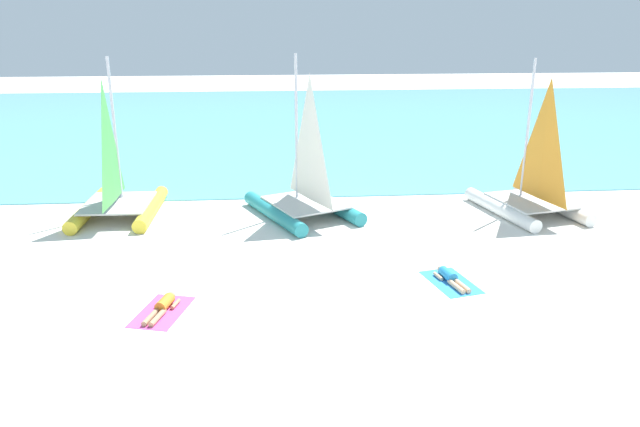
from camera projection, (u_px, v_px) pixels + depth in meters
The scene contains 9 objects.
ground_plane at pixel (309, 202), 24.59m from camera, with size 120.00×120.00×0.00m, color white.
ocean_water at pixel (290, 121), 44.12m from camera, with size 120.00×40.00×0.05m, color #5BB2C1.
sailboat_yellow at pixel (118, 194), 22.57m from camera, with size 2.93×4.55×5.91m.
sailboat_white at pixel (530, 192), 22.90m from camera, with size 3.71×4.96×5.83m.
sailboat_teal at pixel (304, 193), 22.61m from camera, with size 4.56×5.40×6.01m.
towel_left at pixel (162, 312), 15.34m from camera, with size 1.10×1.90×0.01m, color #D84C99.
sunbather_left at pixel (163, 306), 15.37m from camera, with size 0.78×1.55×0.30m.
towel_right at pixel (451, 282), 17.07m from camera, with size 1.10×1.90×0.01m, color #338CD8.
sunbather_right at pixel (450, 277), 17.09m from camera, with size 0.73×1.56×0.30m.
Camera 1 is at (-1.56, -13.48, 7.15)m, focal length 33.50 mm.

